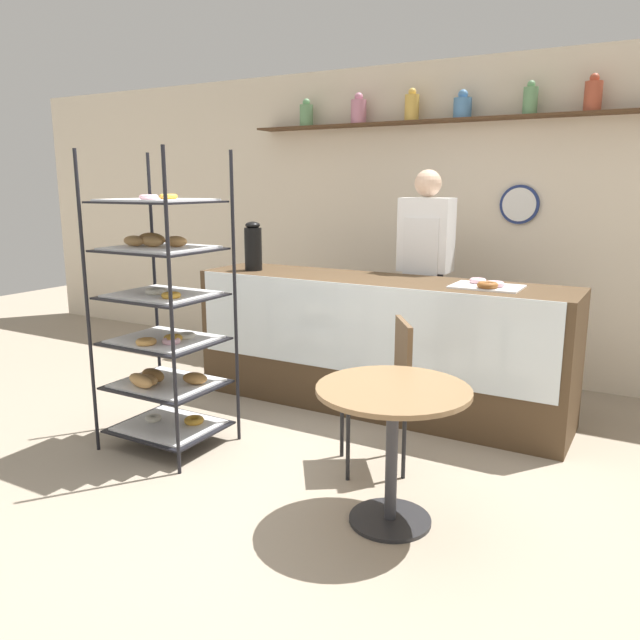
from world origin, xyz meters
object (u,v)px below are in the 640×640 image
(cafe_table, at_px, (393,421))
(coffee_carafe, at_px, (253,247))
(donut_tray_counter, at_px, (487,285))
(pastry_rack, at_px, (162,318))
(cafe_chair, at_px, (387,378))
(person_worker, at_px, (425,274))

(cafe_table, bearing_deg, coffee_carafe, 142.43)
(cafe_table, distance_m, donut_tray_counter, 1.53)
(pastry_rack, relative_size, coffee_carafe, 4.84)
(coffee_carafe, height_order, donut_tray_counter, coffee_carafe)
(pastry_rack, bearing_deg, donut_tray_counter, 37.47)
(cafe_table, relative_size, coffee_carafe, 1.95)
(cafe_chair, bearing_deg, cafe_table, -7.63)
(cafe_table, xyz_separation_m, coffee_carafe, (-1.81, 1.40, 0.64))
(pastry_rack, bearing_deg, cafe_table, -5.70)
(cafe_table, bearing_deg, cafe_chair, 116.11)
(cafe_table, bearing_deg, person_worker, 106.43)
(pastry_rack, relative_size, donut_tray_counter, 4.13)
(donut_tray_counter, bearing_deg, cafe_table, -91.85)
(cafe_table, xyz_separation_m, cafe_chair, (-0.28, 0.57, 0.02))
(person_worker, height_order, cafe_table, person_worker)
(person_worker, relative_size, cafe_table, 2.36)
(pastry_rack, relative_size, person_worker, 1.05)
(person_worker, height_order, donut_tray_counter, person_worker)
(pastry_rack, height_order, donut_tray_counter, pastry_rack)
(pastry_rack, xyz_separation_m, cafe_chair, (1.36, 0.40, -0.29))
(cafe_chair, bearing_deg, person_worker, 158.46)
(person_worker, bearing_deg, cafe_table, -73.57)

